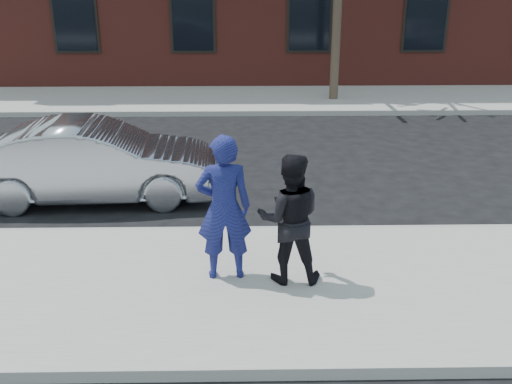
{
  "coord_description": "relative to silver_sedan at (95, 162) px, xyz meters",
  "views": [
    {
      "loc": [
        1.79,
        -7.14,
        4.15
      ],
      "look_at": [
        1.93,
        0.4,
        1.21
      ],
      "focal_mm": 42.0,
      "sensor_mm": 36.0,
      "label": 1
    }
  ],
  "objects": [
    {
      "name": "far_curb",
      "position": [
        0.95,
        6.25,
        -0.65
      ],
      "size": [
        50.0,
        0.1,
        0.15
      ],
      "primitive_type": "cube",
      "color": "#999691",
      "rests_on": "ground"
    },
    {
      "name": "ground",
      "position": [
        0.95,
        -3.2,
        -0.73
      ],
      "size": [
        100.0,
        100.0,
        0.0
      ],
      "primitive_type": "plane",
      "color": "black",
      "rests_on": "ground"
    },
    {
      "name": "near_curb",
      "position": [
        0.95,
        -1.65,
        -0.65
      ],
      "size": [
        50.0,
        0.1,
        0.15
      ],
      "primitive_type": "cube",
      "color": "#999691",
      "rests_on": "ground"
    },
    {
      "name": "man_hoodie",
      "position": [
        2.45,
        -3.18,
        0.41
      ],
      "size": [
        0.76,
        0.55,
        1.98
      ],
      "rotation": [
        0.0,
        0.0,
        3.23
      ],
      "color": "navy",
      "rests_on": "near_sidewalk"
    },
    {
      "name": "far_sidewalk",
      "position": [
        0.95,
        8.05,
        -0.65
      ],
      "size": [
        50.0,
        3.5,
        0.15
      ],
      "primitive_type": "cube",
      "color": "gray",
      "rests_on": "ground"
    },
    {
      "name": "near_sidewalk",
      "position": [
        0.95,
        -3.45,
        -0.65
      ],
      "size": [
        50.0,
        3.5,
        0.15
      ],
      "primitive_type": "cube",
      "color": "gray",
      "rests_on": "ground"
    },
    {
      "name": "silver_sedan",
      "position": [
        0.0,
        0.0,
        0.0
      ],
      "size": [
        4.48,
        1.77,
        1.45
      ],
      "primitive_type": "imported",
      "rotation": [
        0.0,
        0.0,
        1.62
      ],
      "color": "#999BA3",
      "rests_on": "ground"
    },
    {
      "name": "man_peacoat",
      "position": [
        3.3,
        -3.29,
        0.3
      ],
      "size": [
        0.87,
        0.68,
        1.75
      ],
      "rotation": [
        0.0,
        0.0,
        3.12
      ],
      "color": "black",
      "rests_on": "near_sidewalk"
    }
  ]
}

